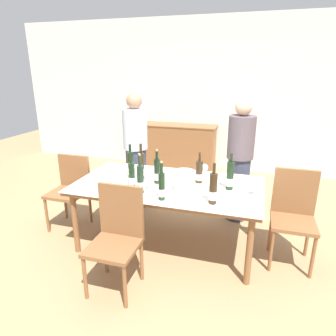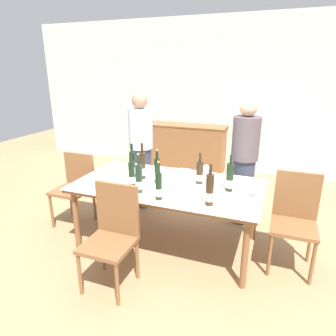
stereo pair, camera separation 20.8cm
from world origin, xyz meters
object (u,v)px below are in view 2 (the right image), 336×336
Objects in this scene: wine_bottle_7 at (142,166)px; wine_glass_2 at (255,187)px; wine_glass_0 at (149,180)px; person_guest_left at (244,163)px; dining_table at (168,189)px; wine_bottle_4 at (132,165)px; wine_bottle_3 at (210,191)px; wine_bottle_8 at (139,179)px; wine_bottle_0 at (132,175)px; wine_bottle_6 at (230,178)px; chair_left_end at (75,184)px; ice_bucket at (183,181)px; sideboard_cabinet at (184,147)px; wine_bottle_2 at (159,186)px; wine_bottle_5 at (200,173)px; wine_glass_1 at (206,169)px; chair_near_front at (113,230)px; wine_bottle_1 at (157,171)px; chair_right_end at (295,215)px; person_host at (141,152)px.

wine_bottle_7 reaches higher than wine_glass_2.
person_guest_left reaches higher than wine_glass_0.
dining_table is 0.29m from wine_glass_0.
wine_bottle_4 is 0.13m from wine_bottle_7.
wine_bottle_3 is 0.96× the size of wine_bottle_8.
wine_bottle_0 is 2.59× the size of wine_glass_0.
wine_bottle_6 is 2.57× the size of wine_glass_0.
chair_left_end is (-1.09, 0.39, -0.34)m from wine_bottle_8.
wine_glass_0 is (-0.35, -0.06, -0.01)m from ice_bucket.
wine_bottle_4 is at bearing -85.17° from sideboard_cabinet.
wine_bottle_7 is at bearing -82.35° from sideboard_cabinet.
chair_left_end is at bearing 160.20° from wine_bottle_2.
wine_glass_2 is at bearing -17.68° from wine_bottle_5.
wine_bottle_7 is 1.29m from person_guest_left.
wine_bottle_7 is at bearing -1.32° from chair_left_end.
wine_glass_2 is (0.84, 0.35, -0.02)m from wine_bottle_2.
wine_bottle_8 is 2.56× the size of wine_glass_1.
sideboard_cabinet is 4.31× the size of wine_bottle_2.
wine_bottle_0 is 1.05m from chair_left_end.
chair_near_front is at bearing -100.98° from wine_glass_0.
chair_near_front is (-0.57, -1.08, -0.31)m from wine_glass_1.
wine_glass_2 is at bearing -76.54° from person_guest_left.
wine_bottle_4 reaches higher than wine_bottle_5.
ice_bucket is 1.48× the size of wine_glass_0.
wine_bottle_6 is at bearing 37.31° from wine_bottle_2.
wine_bottle_5 is 0.80× the size of wine_bottle_7.
ice_bucket is at bearing -8.91° from chair_left_end.
dining_table is at bearing 31.20° from wine_bottle_0.
dining_table is 5.31× the size of wine_bottle_1.
wine_glass_2 is (1.23, -0.11, -0.03)m from wine_bottle_7.
wine_bottle_0 reaches higher than wine_bottle_2.
ice_bucket is at bearing -171.34° from wine_glass_2.
wine_bottle_8 is (-0.19, -0.31, 0.19)m from dining_table.
wine_bottle_2 is 0.40× the size of chair_right_end.
wine_bottle_1 reaches higher than wine_glass_1.
person_host is at bearing 122.25° from wine_bottle_2.
person_host is (-0.47, 1.58, 0.27)m from chair_near_front.
chair_left_end is (-1.15, 0.29, -0.31)m from wine_glass_0.
wine_bottle_6 is at bearing -1.18° from chair_left_end.
person_guest_left is (0.04, 0.81, -0.08)m from wine_bottle_6.
wine_glass_1 is at bearing 106.43° from wine_bottle_3.
wine_bottle_2 is 1.47m from chair_left_end.
wine_glass_1 is at bearing 18.22° from wine_bottle_4.
wine_bottle_7 reaches higher than dining_table.
sideboard_cabinet is at bearing 97.65° from wine_bottle_7.
wine_bottle_1 is (-0.12, -0.01, 0.19)m from dining_table.
person_host is at bearing 154.43° from wine_glass_1.
wine_bottle_4 is at bearing -161.78° from wine_glass_1.
wine_bottle_0 is at bearing -148.80° from dining_table.
wine_bottle_6 is at bearing -62.96° from sideboard_cabinet.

